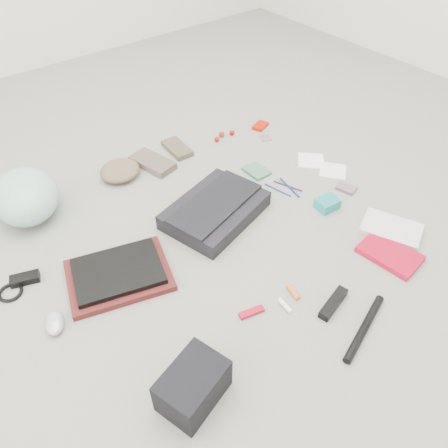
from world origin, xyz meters
TOP-DOWN VIEW (x-y plane):
  - ground_plane at (0.00, 0.00)m, footprint 4.00×4.00m
  - messenger_bag at (0.03, 0.10)m, footprint 0.47×0.39m
  - bag_flap at (0.03, 0.10)m, footprint 0.45×0.29m
  - laptop_sleeve at (-0.44, 0.06)m, footprint 0.43×0.37m
  - laptop at (-0.44, 0.06)m, footprint 0.36×0.31m
  - bike_helmet at (-0.56, 0.60)m, footprint 0.33×0.38m
  - beanie at (-0.14, 0.60)m, footprint 0.23×0.23m
  - mitten_left at (0.02, 0.58)m, footprint 0.16×0.24m
  - mitten_right at (0.19, 0.61)m, footprint 0.10×0.18m
  - power_brick at (-0.72, 0.25)m, footprint 0.11×0.08m
  - cable_coil at (-0.78, 0.23)m, footprint 0.11×0.11m
  - mouse at (-0.71, 0.00)m, footprint 0.09×0.11m
  - camera_bag at (-0.49, -0.48)m, footprint 0.23×0.19m
  - multitool at (-0.17, -0.36)m, footprint 0.09×0.05m
  - toiletry_tube_white at (-0.06, -0.41)m, footprint 0.02×0.06m
  - toiletry_tube_orange at (-0.00, -0.39)m, footprint 0.03×0.07m
  - u_lock at (0.07, -0.51)m, footprint 0.15×0.07m
  - bike_pump at (0.07, -0.64)m, footprint 0.29×0.11m
  - book_red at (0.42, -0.49)m, footprint 0.17×0.24m
  - book_white at (0.54, -0.41)m, footprint 0.23×0.27m
  - notepad at (0.38, 0.23)m, footprint 0.09×0.12m
  - pen_blue at (0.36, 0.06)m, footprint 0.04×0.14m
  - pen_black at (0.41, 0.05)m, footprint 0.06×0.13m
  - pen_navy at (0.41, 0.04)m, footprint 0.04×0.15m
  - accordion_wallet at (0.44, -0.15)m, footprint 0.10×0.08m
  - card_deck at (0.60, -0.12)m, footprint 0.08×0.09m
  - napkin_top at (0.64, 0.13)m, footprint 0.17×0.17m
  - napkin_bottom at (0.66, 0.00)m, footprint 0.17×0.17m
  - lollipop_a at (0.39, 0.55)m, footprint 0.03×0.03m
  - lollipop_b at (0.44, 0.57)m, footprint 0.03×0.03m
  - lollipop_c at (0.49, 0.55)m, footprint 0.03×0.03m
  - altoids_tin at (0.66, 0.51)m, footprint 0.10×0.08m
  - stamp_sheet at (0.61, 0.42)m, footprint 0.07×0.08m

SIDE VIEW (x-z plane):
  - ground_plane at x=0.00m, z-range 0.00..0.00m
  - stamp_sheet at x=0.61m, z-range 0.00..0.00m
  - napkin_bottom at x=0.66m, z-range 0.00..0.01m
  - napkin_top at x=0.64m, z-range 0.00..0.01m
  - pen_blue at x=0.36m, z-range 0.00..0.01m
  - pen_black at x=0.41m, z-range 0.00..0.01m
  - pen_navy at x=0.41m, z-range 0.00..0.01m
  - cable_coil at x=-0.78m, z-range 0.00..0.01m
  - notepad at x=0.38m, z-range 0.00..0.01m
  - multitool at x=-0.17m, z-range 0.00..0.01m
  - card_deck at x=0.60m, z-range 0.00..0.02m
  - toiletry_tube_white at x=-0.06m, z-range 0.00..0.02m
  - altoids_tin at x=0.66m, z-range 0.00..0.02m
  - toiletry_tube_orange at x=0.00m, z-range 0.00..0.02m
  - book_red at x=0.42m, z-range 0.00..0.02m
  - book_white at x=0.54m, z-range 0.00..0.02m
  - laptop_sleeve at x=-0.44m, z-range 0.00..0.03m
  - lollipop_a at x=0.39m, z-range 0.00..0.03m
  - mitten_right at x=0.19m, z-range 0.00..0.03m
  - bike_pump at x=0.07m, z-range 0.00..0.03m
  - power_brick at x=-0.72m, z-range 0.00..0.03m
  - lollipop_c at x=0.49m, z-range 0.00..0.03m
  - lollipop_b at x=0.44m, z-range 0.00..0.03m
  - u_lock at x=0.07m, z-range 0.00..0.03m
  - mitten_left at x=0.02m, z-range 0.00..0.03m
  - mouse at x=-0.71m, z-range 0.00..0.04m
  - accordion_wallet at x=0.44m, z-range 0.00..0.05m
  - beanie at x=-0.14m, z-range 0.00..0.07m
  - messenger_bag at x=0.03m, z-range 0.00..0.07m
  - laptop at x=-0.44m, z-range 0.03..0.05m
  - camera_bag at x=-0.49m, z-range 0.00..0.13m
  - bag_flap at x=0.03m, z-range 0.07..0.08m
  - bike_helmet at x=-0.56m, z-range 0.00..0.19m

